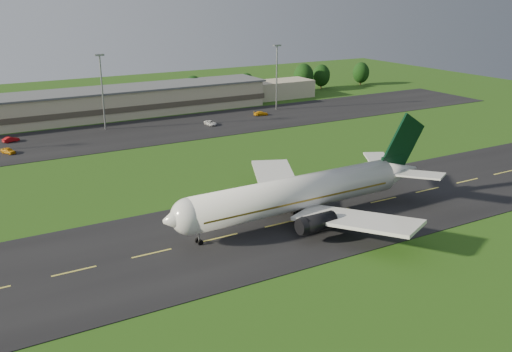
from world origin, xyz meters
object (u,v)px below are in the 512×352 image
light_mast_centre (102,83)px  service_vehicle_d (261,113)px  airliner (300,193)px  service_vehicle_b (11,139)px  service_vehicle_a (8,151)px  light_mast_east (277,69)px  terminal (94,105)px  service_vehicle_c (210,123)px

light_mast_centre → service_vehicle_d: bearing=-6.9°
airliner → service_vehicle_b: airliner is taller
service_vehicle_a → service_vehicle_d: service_vehicle_a is taller
light_mast_centre → service_vehicle_b: size_ratio=5.06×
light_mast_east → service_vehicle_b: bearing=-178.7°
terminal → service_vehicle_d: terminal is taller
service_vehicle_b → service_vehicle_d: size_ratio=0.90×
service_vehicle_c → light_mast_east: bearing=16.7°
service_vehicle_a → terminal: bearing=19.4°
terminal → light_mast_east: 56.67m
light_mast_east → service_vehicle_d: size_ratio=4.54×
service_vehicle_d → service_vehicle_c: bearing=108.8°
light_mast_east → service_vehicle_d: bearing=-148.1°
light_mast_centre → service_vehicle_b: bearing=-175.8°
service_vehicle_a → service_vehicle_c: 53.52m
airliner → service_vehicle_c: size_ratio=11.52×
service_vehicle_a → service_vehicle_d: (72.40, 7.25, -0.04)m
service_vehicle_b → service_vehicle_d: 70.44m
service_vehicle_a → service_vehicle_b: bearing=52.6°
airliner → light_mast_centre: light_mast_centre is taller
light_mast_east → service_vehicle_d: (-9.00, -5.61, -11.99)m
terminal → service_vehicle_b: 31.56m
terminal → service_vehicle_d: 49.74m
airliner → light_mast_east: size_ratio=2.52×
light_mast_east → service_vehicle_d: 16.00m
service_vehicle_b → service_vehicle_c: size_ratio=0.90×
light_mast_centre → service_vehicle_a: 31.70m
light_mast_centre → service_vehicle_a: bearing=-154.0°
terminal → light_mast_east: light_mast_east is taller
service_vehicle_d → terminal: bearing=70.5°
light_mast_east → terminal: bearing=163.2°
light_mast_east → service_vehicle_a: size_ratio=5.02×
service_vehicle_b → service_vehicle_a: bearing=151.6°
light_mast_centre → service_vehicle_d: 47.87m
light_mast_east → service_vehicle_b: size_ratio=5.06×
terminal → service_vehicle_b: size_ratio=36.08×
service_vehicle_c → service_vehicle_a: bearing=-179.2°
light_mast_centre → airliner: bearing=-83.1°
airliner → light_mast_centre: size_ratio=2.52×
terminal → service_vehicle_b: (-25.74, -17.98, -3.23)m
light_mast_east → service_vehicle_c: bearing=-160.8°
terminal → service_vehicle_d: bearing=-26.0°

